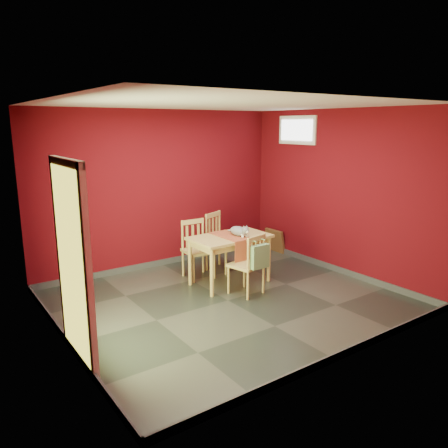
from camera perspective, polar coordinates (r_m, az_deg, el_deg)
ground at (r=6.30m, az=0.51°, el=-9.95°), size 4.50×4.50×0.00m
room_shell at (r=6.28m, az=0.51°, el=-9.53°), size 4.50×4.50×4.50m
doorway at (r=4.66m, az=-19.27°, el=-4.30°), size 0.06×1.01×2.13m
window at (r=8.02m, az=9.51°, el=12.01°), size 0.05×0.90×0.50m
outlet_plate at (r=8.63m, az=1.43°, el=-1.54°), size 0.08×0.02×0.12m
dining_table at (r=6.76m, az=0.79°, el=-2.36°), size 1.24×0.74×0.76m
table_runner at (r=6.65m, az=1.39°, el=-2.25°), size 0.36×0.72×0.36m
chair_far_left at (r=7.11m, az=-3.55°, el=-3.20°), size 0.47×0.47×0.94m
chair_far_right at (r=7.47m, az=-0.50°, el=-2.20°), size 0.60×0.60×0.98m
chair_near at (r=6.38m, az=3.22°, el=-5.19°), size 0.51×0.51×0.91m
tote_bag at (r=6.19m, az=4.70°, el=-4.25°), size 0.29×0.18×0.41m
cat at (r=6.74m, az=1.91°, el=-0.70°), size 0.25×0.42×0.20m
picture_frame at (r=8.61m, az=6.69°, el=-2.17°), size 0.16×0.45×0.45m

